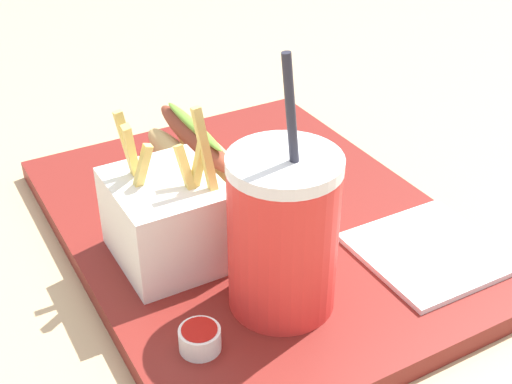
# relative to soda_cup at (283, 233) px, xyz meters

# --- Properties ---
(ground_plane) EXTENTS (2.40, 2.40, 0.02)m
(ground_plane) POSITION_rel_soda_cup_xyz_m (-0.12, 0.04, -0.10)
(ground_plane) COLOR tan
(food_tray) EXTENTS (0.45, 0.35, 0.02)m
(food_tray) POSITION_rel_soda_cup_xyz_m (-0.12, 0.04, -0.08)
(food_tray) COLOR maroon
(food_tray) RESTS_ON ground_plane
(soda_cup) EXTENTS (0.09, 0.09, 0.22)m
(soda_cup) POSITION_rel_soda_cup_xyz_m (0.00, 0.00, 0.00)
(soda_cup) COLOR red
(soda_cup) RESTS_ON food_tray
(fries_basket) EXTENTS (0.10, 0.09, 0.15)m
(fries_basket) POSITION_rel_soda_cup_xyz_m (-0.10, -0.06, -0.03)
(fries_basket) COLOR white
(fries_basket) RESTS_ON food_tray
(hot_dog_1) EXTENTS (0.18, 0.06, 0.07)m
(hot_dog_1) POSITION_rel_soda_cup_xyz_m (-0.21, 0.02, -0.04)
(hot_dog_1) COLOR tan
(hot_dog_1) RESTS_ON food_tray
(ketchup_cup_1) EXTENTS (0.03, 0.03, 0.02)m
(ketchup_cup_1) POSITION_rel_soda_cup_xyz_m (-0.06, 0.04, -0.06)
(ketchup_cup_1) COLOR white
(ketchup_cup_1) RESTS_ON food_tray
(ketchup_cup_2) EXTENTS (0.03, 0.03, 0.02)m
(ketchup_cup_2) POSITION_rel_soda_cup_xyz_m (0.02, -0.08, -0.06)
(ketchup_cup_2) COLOR white
(ketchup_cup_2) RESTS_ON food_tray
(napkin_stack) EXTENTS (0.12, 0.12, 0.01)m
(napkin_stack) POSITION_rel_soda_cup_xyz_m (0.01, 0.15, -0.07)
(napkin_stack) COLOR white
(napkin_stack) RESTS_ON food_tray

